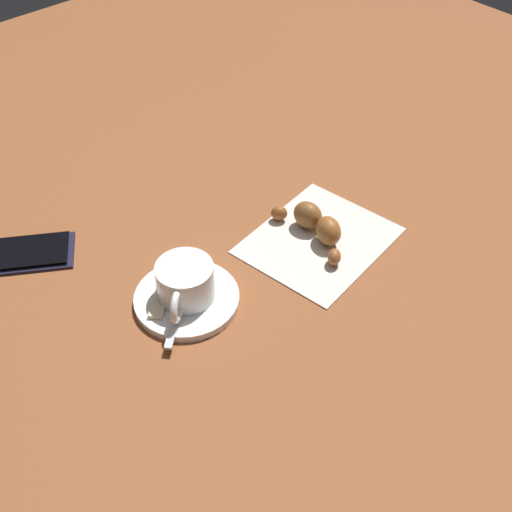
{
  "coord_description": "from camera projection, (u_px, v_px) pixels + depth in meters",
  "views": [
    {
      "loc": [
        -0.41,
        -0.44,
        0.6
      ],
      "look_at": [
        -0.01,
        0.01,
        0.03
      ],
      "focal_mm": 46.67,
      "sensor_mm": 36.0,
      "label": 1
    }
  ],
  "objects": [
    {
      "name": "teaspoon",
      "position": [
        183.0,
        289.0,
        0.81
      ],
      "size": [
        0.11,
        0.1,
        0.01
      ],
      "color": "silver",
      "rests_on": "saucer"
    },
    {
      "name": "napkin",
      "position": [
        319.0,
        240.0,
        0.89
      ],
      "size": [
        0.21,
        0.19,
        0.0
      ],
      "primitive_type": "cube",
      "rotation": [
        0.0,
        0.0,
        0.15
      ],
      "color": "silver",
      "rests_on": "ground"
    },
    {
      "name": "cell_phone",
      "position": [
        13.0,
        254.0,
        0.87
      ],
      "size": [
        0.17,
        0.14,
        0.01
      ],
      "color": "#1B1B32",
      "rests_on": "ground"
    },
    {
      "name": "croissant",
      "position": [
        316.0,
        224.0,
        0.88
      ],
      "size": [
        0.06,
        0.14,
        0.04
      ],
      "color": "brown",
      "rests_on": "napkin"
    },
    {
      "name": "espresso_cup",
      "position": [
        185.0,
        282.0,
        0.79
      ],
      "size": [
        0.09,
        0.08,
        0.05
      ],
      "color": "white",
      "rests_on": "saucer"
    },
    {
      "name": "saucer",
      "position": [
        187.0,
        299.0,
        0.81
      ],
      "size": [
        0.13,
        0.13,
        0.01
      ],
      "primitive_type": "cylinder",
      "color": "white",
      "rests_on": "ground"
    },
    {
      "name": "ground_plane",
      "position": [
        265.0,
        271.0,
        0.85
      ],
      "size": [
        1.8,
        1.8,
        0.0
      ],
      "primitive_type": "plane",
      "color": "brown"
    },
    {
      "name": "sugar_packet",
      "position": [
        161.0,
        297.0,
        0.8
      ],
      "size": [
        0.06,
        0.06,
        0.01
      ],
      "primitive_type": "cube",
      "rotation": [
        0.0,
        0.0,
        3.86
      ],
      "color": "beige",
      "rests_on": "saucer"
    }
  ]
}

